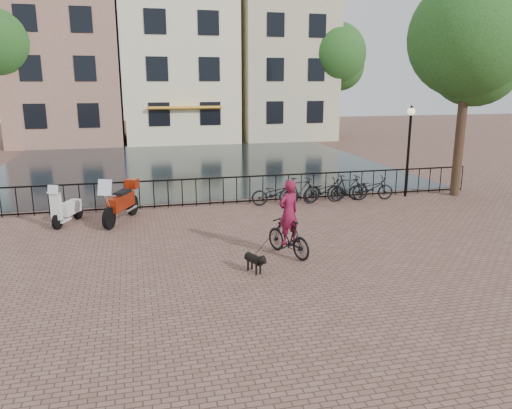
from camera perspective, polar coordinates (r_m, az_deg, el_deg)
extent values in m
plane|color=brown|center=(11.02, 3.80, -9.76)|extent=(100.00, 100.00, 0.00)
plane|color=black|center=(27.44, -7.20, 4.57)|extent=(20.00, 20.00, 0.00)
cube|color=black|center=(18.20, -3.78, 3.08)|extent=(20.00, 0.05, 0.05)
cube|color=black|center=(18.39, -3.73, 0.26)|extent=(20.00, 0.05, 0.05)
cube|color=#8C6951|center=(39.87, -20.95, 15.34)|extent=(7.50, 9.00, 12.00)
cube|color=beige|center=(39.78, -8.98, 15.35)|extent=(8.00, 9.00, 11.00)
cube|color=orange|center=(35.13, -8.09, 10.85)|extent=(5.00, 0.60, 0.15)
cube|color=#C3AD91|center=(41.31, 2.58, 16.48)|extent=(7.00, 9.00, 12.50)
cylinder|color=black|center=(37.46, -26.50, 10.58)|extent=(0.36, 0.36, 6.30)
sphere|color=#1B4717|center=(37.51, -27.11, 16.05)|extent=(5.04, 5.04, 5.04)
cylinder|color=black|center=(20.97, 22.39, 8.48)|extent=(0.36, 0.36, 5.60)
sphere|color=#1B4717|center=(20.97, 23.23, 17.19)|extent=(4.48, 4.48, 4.48)
cylinder|color=black|center=(39.62, 8.75, 11.71)|extent=(0.36, 0.36, 5.95)
sphere|color=#1B4717|center=(39.64, 8.93, 16.62)|extent=(4.76, 4.76, 4.76)
cylinder|color=black|center=(20.25, 16.98, 5.33)|extent=(0.10, 0.10, 3.20)
sphere|color=beige|center=(20.08, 17.33, 10.13)|extent=(0.30, 0.30, 0.30)
imported|color=black|center=(12.94, 3.71, -3.68)|extent=(1.10, 1.76, 1.03)
imported|color=maroon|center=(12.71, 3.76, -0.16)|extent=(0.86, 0.73, 2.01)
imported|color=black|center=(18.14, 2.19, 1.29)|extent=(1.78, 0.82, 0.90)
imported|color=black|center=(18.41, 5.04, 1.59)|extent=(1.71, 0.67, 1.00)
imported|color=black|center=(18.74, 7.79, 1.58)|extent=(1.77, 0.77, 0.90)
imported|color=black|center=(19.10, 10.45, 1.86)|extent=(1.67, 0.48, 1.00)
imported|color=black|center=(19.51, 12.99, 1.84)|extent=(1.79, 0.86, 0.90)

